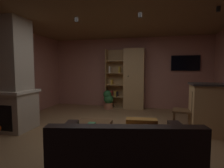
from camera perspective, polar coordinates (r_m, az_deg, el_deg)
The scene contains 16 objects.
floor at distance 3.88m, azimuth -1.46°, elevation -16.30°, with size 5.63×5.84×0.02m, color olive.
wall_back at distance 6.51m, azimuth 5.33°, elevation 3.56°, with size 5.75×0.06×2.51m, color #AD7060.
ceiling at distance 3.80m, azimuth -1.55°, elevation 22.19°, with size 5.63×5.84×0.02m, color brown.
window_pane_back at distance 6.52m, azimuth 3.50°, elevation 2.21°, with size 0.60×0.01×0.71m, color white.
stone_fireplace at distance 4.66m, azimuth -29.97°, elevation 1.03°, with size 1.04×0.80×2.51m.
bookshelf_cabinet at distance 6.23m, azimuth 6.26°, elevation 1.49°, with size 1.35×0.41×2.09m.
leather_couch at distance 2.23m, azimuth 4.16°, elevation -23.79°, with size 1.68×1.17×0.84m.
coffee_table at distance 3.16m, azimuth -6.80°, elevation -14.19°, with size 0.61×0.70×0.44m.
table_book_0 at distance 3.11m, azimuth -6.56°, elevation -12.54°, with size 0.11×0.11×0.03m, color #387247.
dining_chair at distance 4.29m, azimuth 22.94°, elevation -7.11°, with size 0.48×0.48×0.92m.
potted_floor_plant at distance 6.20m, azimuth -1.23°, elevation -4.94°, with size 0.36×0.34×0.66m.
wall_mounted_tv at distance 6.46m, azimuth 22.55°, elevation 6.23°, with size 0.92×0.06×0.52m.
track_light_spot_0 at distance 4.82m, azimuth -25.91°, elevation 16.95°, with size 0.07×0.07×0.09m, color black.
track_light_spot_1 at distance 4.11m, azimuth -11.38°, elevation 19.58°, with size 0.07×0.07×0.09m, color black.
track_light_spot_2 at distance 3.76m, azimuth 9.03°, elevation 21.04°, with size 0.07×0.07×0.09m, color black.
track_light_spot_3 at distance 3.88m, azimuth 31.05°, elevation 19.93°, with size 0.07×0.07×0.09m, color black.
Camera 1 is at (0.95, -3.49, 1.37)m, focal length 28.40 mm.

